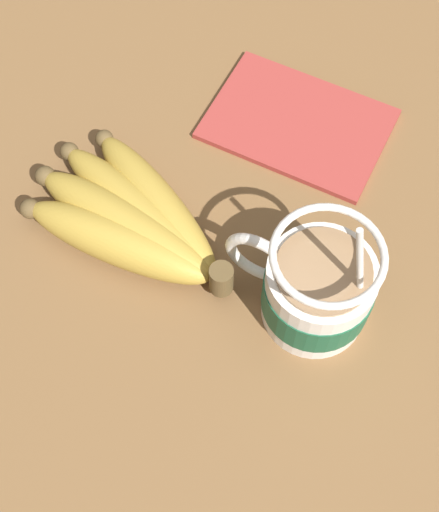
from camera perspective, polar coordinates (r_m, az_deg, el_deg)
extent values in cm
cube|color=brown|center=(61.01, 2.07, -5.69)|extent=(90.21, 90.21, 3.85)
cylinder|color=white|center=(56.63, 7.84, -2.88)|extent=(8.54, 8.54, 7.33)
cylinder|color=#195638|center=(56.77, 7.82, -2.94)|extent=(8.74, 8.74, 3.51)
torus|color=white|center=(56.00, 3.12, -0.13)|extent=(5.71, 0.90, 5.71)
cylinder|color=#997551|center=(53.27, 8.33, -1.19)|extent=(7.34, 7.34, 0.40)
torus|color=white|center=(50.97, 8.71, 0.10)|extent=(8.54, 8.54, 0.60)
cylinder|color=silver|center=(52.53, 11.18, -2.06)|extent=(3.02, 0.50, 13.35)
ellipsoid|color=silver|center=(58.52, 8.92, -4.35)|extent=(3.00, 2.00, 0.80)
cylinder|color=brown|center=(57.55, 0.15, -1.85)|extent=(2.00, 2.00, 3.00)
ellipsoid|color=#B79338|center=(62.31, -5.07, 4.22)|extent=(16.97, 11.16, 3.75)
sphere|color=brown|center=(66.81, -9.19, 9.24)|extent=(1.69, 1.69, 1.69)
ellipsoid|color=#B79338|center=(62.06, -6.57, 3.60)|extent=(18.39, 8.94, 3.78)
sphere|color=brown|center=(66.51, -11.92, 8.18)|extent=(1.70, 1.70, 1.70)
ellipsoid|color=#B79338|center=(61.31, -7.56, 2.51)|extent=(18.14, 6.27, 4.10)
sphere|color=brown|center=(65.25, -13.76, 6.23)|extent=(1.85, 1.85, 1.85)
ellipsoid|color=#B79338|center=(60.60, -8.10, 1.12)|extent=(17.16, 4.87, 4.01)
sphere|color=brown|center=(63.83, -14.83, 3.80)|extent=(1.80, 1.80, 1.80)
cube|color=#A33833|center=(69.40, 6.28, 10.47)|extent=(16.64, 11.67, 0.60)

